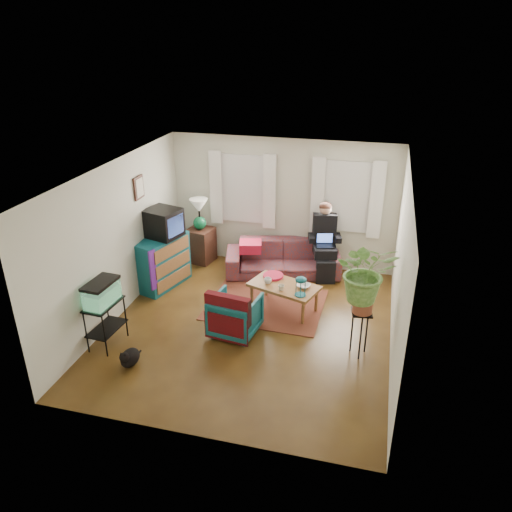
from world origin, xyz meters
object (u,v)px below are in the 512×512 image
(armchair, at_px, (235,313))
(coffee_table, at_px, (284,297))
(aquarium_stand, at_px, (106,324))
(plant_stand, at_px, (360,333))
(dresser, at_px, (161,261))
(side_table, at_px, (201,245))
(sofa, at_px, (283,253))

(armchair, relative_size, coffee_table, 0.63)
(aquarium_stand, relative_size, armchair, 0.99)
(plant_stand, bearing_deg, dresser, 160.71)
(side_table, distance_m, dresser, 1.24)
(dresser, bearing_deg, side_table, 90.06)
(sofa, bearing_deg, coffee_table, -91.95)
(sofa, distance_m, side_table, 1.78)
(sofa, relative_size, dresser, 2.06)
(side_table, distance_m, aquarium_stand, 3.23)
(coffee_table, bearing_deg, aquarium_stand, -126.24)
(side_table, bearing_deg, sofa, -4.31)
(dresser, relative_size, coffee_table, 0.93)
(armchair, height_order, coffee_table, armchair)
(side_table, distance_m, coffee_table, 2.57)
(sofa, distance_m, plant_stand, 2.89)
(sofa, relative_size, armchair, 3.06)
(armchair, bearing_deg, plant_stand, -174.69)
(plant_stand, bearing_deg, aquarium_stand, -169.38)
(dresser, bearing_deg, armchair, -18.07)
(armchair, bearing_deg, side_table, -50.66)
(aquarium_stand, bearing_deg, armchair, 27.63)
(armchair, bearing_deg, coffee_table, -115.65)
(armchair, height_order, plant_stand, plant_stand)
(armchair, bearing_deg, sofa, -89.46)
(dresser, height_order, aquarium_stand, dresser)
(sofa, height_order, dresser, dresser)
(sofa, height_order, side_table, sofa)
(side_table, height_order, dresser, dresser)
(aquarium_stand, bearing_deg, coffee_table, 39.09)
(side_table, bearing_deg, plant_stand, -36.18)
(side_table, bearing_deg, dresser, -105.97)
(armchair, bearing_deg, dresser, -26.16)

